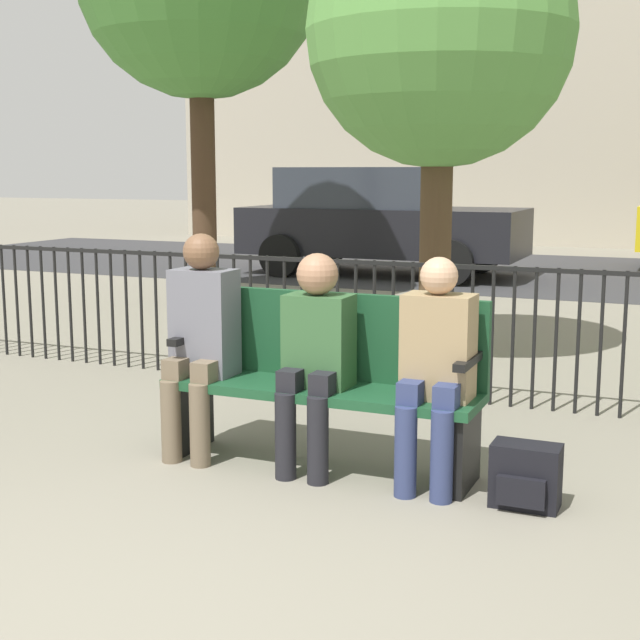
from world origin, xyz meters
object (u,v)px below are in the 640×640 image
Objects in this scene: backpack at (525,477)px; tree_2 at (440,34)px; seated_person_1 at (315,350)px; parked_car_1 at (377,219)px; seated_person_0 at (200,334)px; park_bench at (326,375)px; seated_person_2 at (435,362)px.

backpack is 0.08× the size of tree_2.
seated_person_1 is 3.65m from tree_2.
seated_person_1 is 9.08m from parked_car_1.
seated_person_0 is at bearing 177.30° from backpack.
tree_2 reaches higher than backpack.
backpack is at bearing -66.05° from parked_car_1.
park_bench is 1.47× the size of seated_person_2.
parked_car_1 is (-3.40, 8.64, 0.20)m from seated_person_2.
tree_2 reaches higher than seated_person_0.
seated_person_2 is at bearing -11.64° from park_bench.
seated_person_2 reaches higher than park_bench.
park_bench is at bearing 87.44° from seated_person_1.
backpack is at bearing -10.83° from park_bench.
seated_person_2 is at bearing -0.19° from seated_person_0.
seated_person_1 is 0.31× the size of tree_2.
seated_person_0 is 1.33m from seated_person_2.
seated_person_2 is (0.64, 0.00, -0.01)m from seated_person_1.
tree_2 is at bearing 94.56° from seated_person_1.
seated_person_0 reaches higher than seated_person_1.
seated_person_2 is 3.64× the size of backpack.
park_bench reaches higher than backpack.
tree_2 is (0.44, 3.04, 1.96)m from seated_person_0.
seated_person_2 is at bearing 0.03° from seated_person_1.
seated_person_0 is 3.65m from tree_2.
seated_person_2 is (1.33, -0.00, -0.04)m from seated_person_0.
seated_person_2 reaches higher than backpack.
tree_2 is 0.89× the size of parked_car_1.
seated_person_0 is 8.89m from parked_car_1.
tree_2 is 6.40m from parked_car_1.
parked_car_1 is at bearing 113.95° from backpack.
tree_2 is (-0.89, 3.05, 2.00)m from seated_person_2.
parked_car_1 is at bearing 111.50° from seated_person_2.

